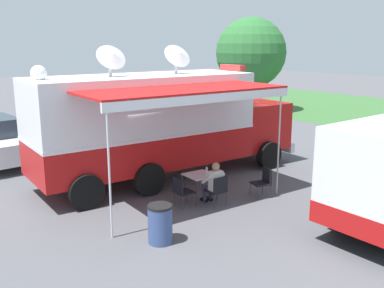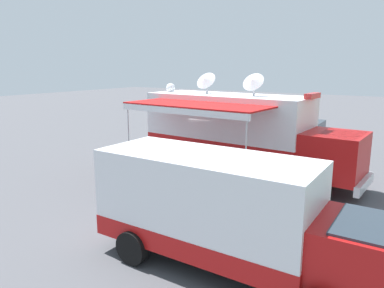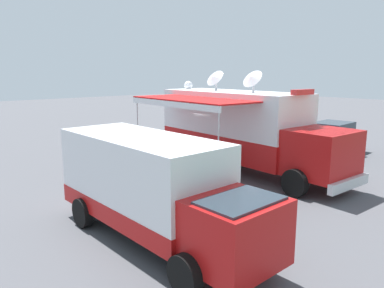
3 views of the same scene
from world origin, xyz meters
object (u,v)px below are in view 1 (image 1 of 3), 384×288
at_px(folding_chair_beside_table, 181,190).
at_px(trash_bin, 160,224).
at_px(command_truck, 164,121).
at_px(folding_table, 200,176).
at_px(folding_chair_at_table, 218,189).
at_px(water_bottle, 207,171).
at_px(seated_responder, 214,182).
at_px(car_far_corner, 111,123).
at_px(folding_chair_spare_by_truck, 263,180).

relative_size(folding_chair_beside_table, trash_bin, 0.96).
distance_m(command_truck, folding_table, 2.66).
xyz_separation_m(command_truck, folding_chair_at_table, (3.11, -0.33, -1.43)).
height_order(water_bottle, folding_chair_beside_table, water_bottle).
xyz_separation_m(command_truck, seated_responder, (2.92, -0.32, -1.30)).
relative_size(folding_table, folding_chair_at_table, 0.97).
height_order(command_truck, water_bottle, command_truck).
distance_m(folding_chair_at_table, trash_bin, 2.73).
height_order(folding_chair_at_table, car_far_corner, car_far_corner).
xyz_separation_m(folding_table, folding_chair_spare_by_truck, (1.05, 1.59, -0.16)).
distance_m(command_truck, water_bottle, 2.67).
bearing_deg(car_far_corner, seated_responder, -9.36).
distance_m(folding_table, folding_chair_beside_table, 0.90).
bearing_deg(water_bottle, command_truck, 175.98).
xyz_separation_m(folding_chair_at_table, folding_chair_beside_table, (-0.56, -0.85, 0.00)).
relative_size(command_truck, seated_responder, 7.69).
bearing_deg(folding_table, car_far_corner, 169.87).
height_order(folding_chair_spare_by_truck, car_far_corner, car_far_corner).
distance_m(command_truck, car_far_corner, 6.21).
xyz_separation_m(trash_bin, car_far_corner, (-10.04, 4.05, 0.42)).
height_order(water_bottle, seated_responder, seated_responder).
bearing_deg(water_bottle, folding_chair_spare_by_truck, 56.56).
relative_size(folding_chair_beside_table, seated_responder, 0.70).
bearing_deg(trash_bin, water_bottle, 120.47).
bearing_deg(car_far_corner, water_bottle, -8.89).
bearing_deg(folding_table, folding_chair_at_table, 0.28).
xyz_separation_m(command_truck, trash_bin, (4.03, -2.90, -1.49)).
relative_size(command_truck, water_bottle, 42.91).
height_order(command_truck, folding_chair_beside_table, command_truck).
bearing_deg(water_bottle, folding_chair_at_table, -13.44).
xyz_separation_m(command_truck, car_far_corner, (-6.01, 1.15, -1.07)).
height_order(folding_table, seated_responder, seated_responder).
distance_m(seated_responder, car_far_corner, 9.05).
bearing_deg(folding_chair_beside_table, trash_bin, -49.20).
height_order(folding_chair_spare_by_truck, trash_bin, trash_bin).
bearing_deg(water_bottle, seated_responder, -17.14).
bearing_deg(folding_chair_spare_by_truck, folding_table, -123.55).
xyz_separation_m(water_bottle, car_far_corner, (-8.43, 1.32, 0.05)).
relative_size(folding_chair_beside_table, folding_chair_spare_by_truck, 1.00).
xyz_separation_m(folding_table, car_far_corner, (-8.32, 1.49, 0.21)).
distance_m(folding_chair_at_table, folding_chair_spare_by_truck, 1.60).
bearing_deg(car_far_corner, command_truck, -10.82).
height_order(folding_table, folding_chair_beside_table, folding_chair_beside_table).
relative_size(command_truck, car_far_corner, 2.25).
bearing_deg(water_bottle, trash_bin, -59.53).
distance_m(folding_chair_spare_by_truck, trash_bin, 4.20).
distance_m(folding_chair_beside_table, folding_chair_spare_by_truck, 2.57).
relative_size(folding_table, folding_chair_beside_table, 0.97).
bearing_deg(folding_chair_at_table, folding_table, -179.72).
distance_m(folding_table, car_far_corner, 8.45).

